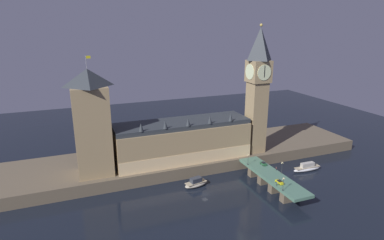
{
  "coord_description": "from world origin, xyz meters",
  "views": [
    {
      "loc": [
        -54.5,
        -122.76,
        75.68
      ],
      "look_at": [
        1.33,
        20.0,
        30.86
      ],
      "focal_mm": 30.0,
      "sensor_mm": 36.0,
      "label": 1
    }
  ],
  "objects_px": {
    "victoria_tower": "(92,123)",
    "boat_upstream": "(196,183)",
    "street_lamp_far": "(248,158)",
    "clock_tower": "(258,87)",
    "pedestrian_mid_walk": "(276,169)",
    "street_lamp_near": "(283,183)",
    "pedestrian_near_rail": "(277,184)",
    "boat_downstream": "(307,168)",
    "car_northbound_trail": "(279,182)",
    "street_lamp_mid": "(282,166)",
    "car_southbound_trail": "(263,164)"
  },
  "relations": [
    {
      "from": "victoria_tower",
      "to": "boat_upstream",
      "type": "height_order",
      "value": "victoria_tower"
    },
    {
      "from": "victoria_tower",
      "to": "street_lamp_far",
      "type": "bearing_deg",
      "value": -14.99
    },
    {
      "from": "clock_tower",
      "to": "pedestrian_mid_walk",
      "type": "relative_size",
      "value": 40.06
    },
    {
      "from": "boat_upstream",
      "to": "clock_tower",
      "type": "bearing_deg",
      "value": 21.51
    },
    {
      "from": "street_lamp_near",
      "to": "boat_upstream",
      "type": "xyz_separation_m",
      "value": [
        -29.44,
        28.76,
        -8.67
      ]
    },
    {
      "from": "victoria_tower",
      "to": "boat_upstream",
      "type": "distance_m",
      "value": 58.05
    },
    {
      "from": "pedestrian_near_rail",
      "to": "boat_downstream",
      "type": "relative_size",
      "value": 0.11
    },
    {
      "from": "victoria_tower",
      "to": "boat_downstream",
      "type": "xyz_separation_m",
      "value": [
        108.02,
        -26.35,
        -30.19
      ]
    },
    {
      "from": "boat_upstream",
      "to": "victoria_tower",
      "type": "bearing_deg",
      "value": 155.4
    },
    {
      "from": "car_northbound_trail",
      "to": "boat_upstream",
      "type": "relative_size",
      "value": 0.33
    },
    {
      "from": "car_northbound_trail",
      "to": "victoria_tower",
      "type": "bearing_deg",
      "value": 150.79
    },
    {
      "from": "car_northbound_trail",
      "to": "street_lamp_near",
      "type": "relative_size",
      "value": 0.68
    },
    {
      "from": "car_northbound_trail",
      "to": "boat_downstream",
      "type": "bearing_deg",
      "value": 28.67
    },
    {
      "from": "street_lamp_mid",
      "to": "pedestrian_near_rail",
      "type": "bearing_deg",
      "value": -134.97
    },
    {
      "from": "victoria_tower",
      "to": "street_lamp_near",
      "type": "xyz_separation_m",
      "value": [
        74.49,
        -49.38,
        -21.58
      ]
    },
    {
      "from": "pedestrian_near_rail",
      "to": "victoria_tower",
      "type": "bearing_deg",
      "value": 149.31
    },
    {
      "from": "car_southbound_trail",
      "to": "pedestrian_near_rail",
      "type": "height_order",
      "value": "pedestrian_near_rail"
    },
    {
      "from": "street_lamp_far",
      "to": "boat_upstream",
      "type": "distance_m",
      "value": 30.63
    },
    {
      "from": "victoria_tower",
      "to": "street_lamp_near",
      "type": "distance_m",
      "value": 91.94
    },
    {
      "from": "pedestrian_mid_walk",
      "to": "pedestrian_near_rail",
      "type": "bearing_deg",
      "value": -124.68
    },
    {
      "from": "street_lamp_far",
      "to": "boat_downstream",
      "type": "relative_size",
      "value": 0.35
    },
    {
      "from": "street_lamp_mid",
      "to": "boat_downstream",
      "type": "height_order",
      "value": "street_lamp_mid"
    },
    {
      "from": "street_lamp_far",
      "to": "boat_upstream",
      "type": "bearing_deg",
      "value": -178.67
    },
    {
      "from": "street_lamp_near",
      "to": "street_lamp_far",
      "type": "height_order",
      "value": "street_lamp_near"
    },
    {
      "from": "victoria_tower",
      "to": "pedestrian_near_rail",
      "type": "bearing_deg",
      "value": -30.69
    },
    {
      "from": "car_northbound_trail",
      "to": "pedestrian_mid_walk",
      "type": "relative_size",
      "value": 2.41
    },
    {
      "from": "victoria_tower",
      "to": "boat_upstream",
      "type": "xyz_separation_m",
      "value": [
        45.05,
        -20.62,
        -30.25
      ]
    },
    {
      "from": "pedestrian_mid_walk",
      "to": "boat_downstream",
      "type": "relative_size",
      "value": 0.1
    },
    {
      "from": "boat_downstream",
      "to": "car_northbound_trail",
      "type": "bearing_deg",
      "value": -151.33
    },
    {
      "from": "street_lamp_far",
      "to": "street_lamp_near",
      "type": "bearing_deg",
      "value": -90.0
    },
    {
      "from": "victoria_tower",
      "to": "street_lamp_mid",
      "type": "xyz_separation_m",
      "value": [
        84.66,
        -34.66,
        -21.77
      ]
    },
    {
      "from": "car_southbound_trail",
      "to": "pedestrian_near_rail",
      "type": "relative_size",
      "value": 2.08
    },
    {
      "from": "clock_tower",
      "to": "boat_downstream",
      "type": "xyz_separation_m",
      "value": [
        19.63,
        -22.81,
        -42.08
      ]
    },
    {
      "from": "boat_upstream",
      "to": "street_lamp_near",
      "type": "bearing_deg",
      "value": -44.33
    },
    {
      "from": "street_lamp_far",
      "to": "clock_tower",
      "type": "bearing_deg",
      "value": 49.7
    },
    {
      "from": "pedestrian_mid_walk",
      "to": "boat_upstream",
      "type": "distance_m",
      "value": 40.93
    },
    {
      "from": "pedestrian_near_rail",
      "to": "boat_downstream",
      "type": "height_order",
      "value": "pedestrian_near_rail"
    },
    {
      "from": "street_lamp_far",
      "to": "car_northbound_trail",
      "type": "bearing_deg",
      "value": -83.27
    },
    {
      "from": "pedestrian_near_rail",
      "to": "street_lamp_near",
      "type": "bearing_deg",
      "value": -94.63
    },
    {
      "from": "boat_upstream",
      "to": "boat_downstream",
      "type": "xyz_separation_m",
      "value": [
        62.97,
        -5.73,
        0.06
      ]
    },
    {
      "from": "pedestrian_mid_walk",
      "to": "street_lamp_far",
      "type": "bearing_deg",
      "value": 131.73
    },
    {
      "from": "boat_downstream",
      "to": "car_southbound_trail",
      "type": "bearing_deg",
      "value": 172.72
    },
    {
      "from": "pedestrian_near_rail",
      "to": "street_lamp_near",
      "type": "relative_size",
      "value": 0.29
    },
    {
      "from": "pedestrian_near_rail",
      "to": "street_lamp_far",
      "type": "bearing_deg",
      "value": 90.94
    },
    {
      "from": "victoria_tower",
      "to": "car_northbound_trail",
      "type": "relative_size",
      "value": 13.42
    },
    {
      "from": "boat_downstream",
      "to": "street_lamp_far",
      "type": "bearing_deg",
      "value": 169.18
    },
    {
      "from": "street_lamp_mid",
      "to": "boat_downstream",
      "type": "bearing_deg",
      "value": 19.58
    },
    {
      "from": "car_northbound_trail",
      "to": "boat_upstream",
      "type": "bearing_deg",
      "value": 144.96
    },
    {
      "from": "pedestrian_mid_walk",
      "to": "boat_downstream",
      "type": "height_order",
      "value": "pedestrian_mid_walk"
    },
    {
      "from": "victoria_tower",
      "to": "car_northbound_trail",
      "type": "height_order",
      "value": "victoria_tower"
    }
  ]
}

